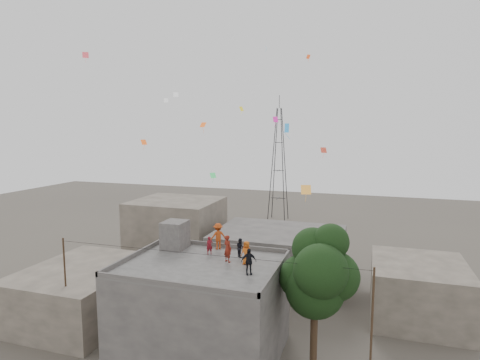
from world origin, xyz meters
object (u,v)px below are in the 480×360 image
(stair_head_box, at_px, (175,235))
(tree, at_px, (318,274))
(person_red_adult, at_px, (228,249))
(transmission_tower, at_px, (279,164))
(person_dark_adult, at_px, (249,261))

(stair_head_box, distance_m, tree, 10.80)
(stair_head_box, height_order, person_red_adult, stair_head_box)
(person_red_adult, bearing_deg, stair_head_box, 11.26)
(tree, relative_size, transmission_tower, 0.45)
(stair_head_box, xyz_separation_m, tree, (10.57, -2.00, -1.00))
(person_red_adult, xyz_separation_m, person_dark_adult, (1.97, -1.75, -0.10))
(tree, distance_m, person_red_adult, 6.00)
(tree, height_order, person_red_adult, tree)
(transmission_tower, bearing_deg, person_dark_adult, -79.69)
(transmission_tower, distance_m, person_red_adult, 39.46)
(tree, relative_size, person_dark_adult, 5.71)
(transmission_tower, relative_size, person_red_adult, 11.21)
(stair_head_box, relative_size, person_red_adult, 1.12)
(person_dark_adult, bearing_deg, person_red_adult, 110.34)
(transmission_tower, xyz_separation_m, person_red_adult, (5.45, -39.02, -2.08))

